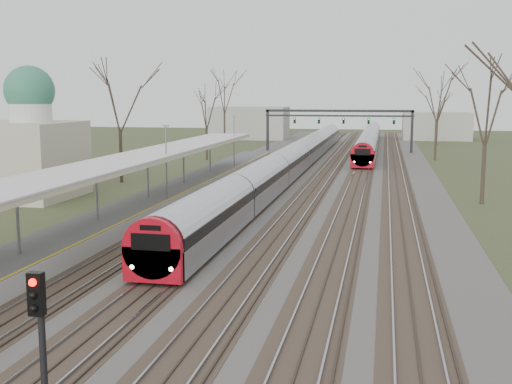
% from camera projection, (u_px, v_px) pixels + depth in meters
% --- Properties ---
extents(track_bed, '(24.00, 160.00, 0.22)m').
position_uv_depth(track_bed, '(316.00, 178.00, 62.82)').
color(track_bed, '#474442').
rests_on(track_bed, ground).
extents(platform, '(3.50, 69.00, 1.00)m').
position_uv_depth(platform, '(166.00, 198.00, 47.60)').
color(platform, '#9E9B93').
rests_on(platform, ground).
extents(canopy, '(4.10, 50.00, 3.11)m').
position_uv_depth(canopy, '(142.00, 157.00, 42.72)').
color(canopy, slate).
rests_on(canopy, platform).
extents(dome_building, '(10.00, 8.00, 10.30)m').
position_uv_depth(dome_building, '(13.00, 151.00, 50.08)').
color(dome_building, beige).
rests_on(dome_building, ground).
extents(signal_gantry, '(21.00, 0.59, 6.08)m').
position_uv_depth(signal_gantry, '(339.00, 118.00, 91.17)').
color(signal_gantry, black).
rests_on(signal_gantry, ground).
extents(tree_west_far, '(5.50, 5.50, 11.33)m').
position_uv_depth(tree_west_far, '(119.00, 96.00, 58.22)').
color(tree_west_far, '#2D231C').
rests_on(tree_west_far, ground).
extents(tree_east_far, '(5.00, 5.00, 10.30)m').
position_uv_depth(tree_east_far, '(487.00, 106.00, 46.47)').
color(tree_east_far, '#2D231C').
rests_on(tree_east_far, ground).
extents(train_near, '(2.62, 90.21, 3.05)m').
position_uv_depth(train_near, '(297.00, 156.00, 69.93)').
color(train_near, '#B3B6BE').
rests_on(train_near, ground).
extents(train_far, '(2.62, 60.21, 3.05)m').
position_uv_depth(train_far, '(369.00, 139.00, 97.82)').
color(train_far, '#B3B6BE').
rests_on(train_far, ground).
extents(signal_post, '(0.35, 0.45, 4.10)m').
position_uv_depth(signal_post, '(40.00, 330.00, 14.56)').
color(signal_post, black).
rests_on(signal_post, ground).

